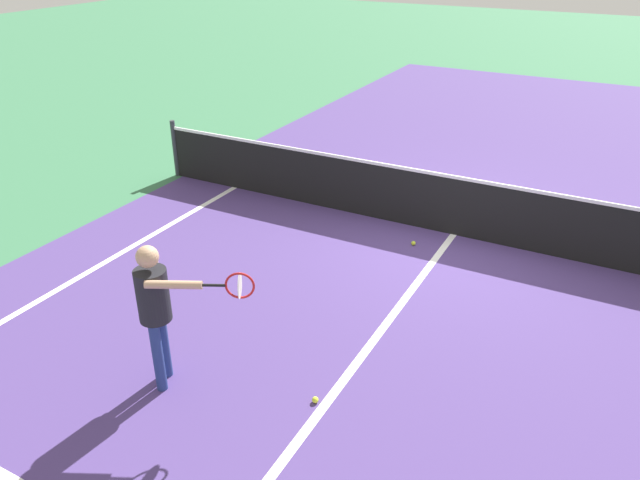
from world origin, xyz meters
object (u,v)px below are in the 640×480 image
Objects in this scene: tennis_ball_near_net at (413,243)px; player_near at (157,302)px; tennis_ball_mid_court at (315,400)px; net at (457,205)px.

player_near is at bearing -106.08° from tennis_ball_near_net.
player_near is 1.84m from tennis_ball_mid_court.
tennis_ball_near_net is 1.00× the size of tennis_ball_mid_court.
net is at bearing 55.89° from tennis_ball_near_net.
player_near is (-1.62, -4.76, 0.50)m from net.
net is 165.95× the size of tennis_ball_mid_court.
net is 0.89m from tennis_ball_near_net.
net is 5.06m from player_near.
net reaches higher than tennis_ball_mid_court.
tennis_ball_near_net is (1.19, 4.13, -0.96)m from player_near.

